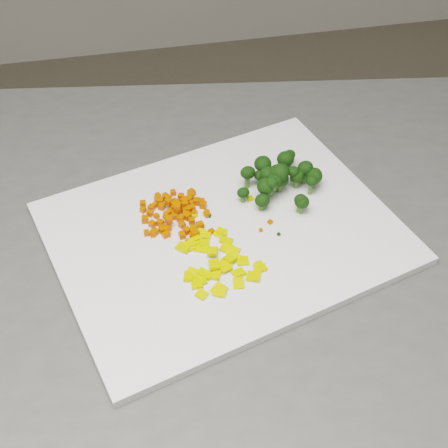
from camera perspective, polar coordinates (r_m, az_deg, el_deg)
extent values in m
cube|color=#4F4F4C|center=(1.16, 0.52, -15.83)|extent=(1.03, 0.79, 0.90)
cube|color=white|center=(0.78, 0.00, -0.80)|extent=(0.48, 0.42, 0.01)
cube|color=#CC3E02|center=(0.77, -3.83, -1.06)|extent=(0.01, 0.01, 0.01)
cube|color=#CC3E02|center=(0.78, -5.76, -0.14)|extent=(0.01, 0.01, 0.01)
cube|color=#CC3E02|center=(0.80, -4.70, 1.87)|extent=(0.01, 0.01, 0.01)
cube|color=#CC3E02|center=(0.79, -3.99, 0.47)|extent=(0.01, 0.01, 0.01)
cube|color=#CC3E02|center=(0.80, -4.50, 1.83)|extent=(0.01, 0.01, 0.01)
cube|color=#CC3E02|center=(0.78, -2.19, -0.11)|extent=(0.01, 0.01, 0.01)
cube|color=#CC3E02|center=(0.77, -7.08, -0.81)|extent=(0.01, 0.01, 0.01)
cube|color=#CC3E02|center=(0.81, -5.89, 2.09)|extent=(0.01, 0.01, 0.01)
cube|color=#CC3E02|center=(0.79, -3.49, 0.82)|extent=(0.01, 0.01, 0.01)
cube|color=#CC3E02|center=(0.80, -2.96, 1.45)|extent=(0.01, 0.01, 0.01)
cube|color=#CC3E02|center=(0.81, -5.20, 2.37)|extent=(0.01, 0.01, 0.01)
cube|color=#CC3E02|center=(0.82, -3.95, 2.53)|extent=(0.01, 0.01, 0.01)
cube|color=#CC3E02|center=(0.80, -3.58, 1.23)|extent=(0.01, 0.01, 0.01)
cube|color=#CC3E02|center=(0.79, -4.53, 0.72)|extent=(0.01, 0.01, 0.01)
cube|color=#CC3E02|center=(0.77, -5.07, 0.39)|extent=(0.01, 0.01, 0.01)
cube|color=#CC3E02|center=(0.78, -5.85, 0.10)|extent=(0.01, 0.01, 0.01)
cube|color=#CC3E02|center=(0.82, -5.38, 2.60)|extent=(0.01, 0.01, 0.01)
cube|color=#CC3E02|center=(0.79, -7.24, 0.51)|extent=(0.01, 0.01, 0.01)
cube|color=#CC3E02|center=(0.80, -4.88, 1.17)|extent=(0.01, 0.01, 0.01)
cube|color=#CC3E02|center=(0.81, -6.32, 1.73)|extent=(0.01, 0.01, 0.01)
cube|color=#CC3E02|center=(0.78, -3.86, -0.07)|extent=(0.01, 0.01, 0.01)
cube|color=#CC3E02|center=(0.77, -2.95, -1.04)|extent=(0.01, 0.01, 0.01)
cube|color=#CC3E02|center=(0.79, -4.53, 0.97)|extent=(0.01, 0.01, 0.01)
cube|color=#CC3E02|center=(0.78, -5.16, -0.41)|extent=(0.01, 0.01, 0.01)
cube|color=#CC3E02|center=(0.77, -2.82, -0.48)|extent=(0.01, 0.01, 0.01)
cube|color=#CC3E02|center=(0.77, -5.65, -0.55)|extent=(0.01, 0.01, 0.01)
cube|color=#CC3E02|center=(0.81, -4.53, 2.06)|extent=(0.01, 0.01, 0.01)
cube|color=#CC3E02|center=(0.77, -5.34, -0.49)|extent=(0.01, 0.01, 0.01)
cube|color=#CC3E02|center=(0.78, -6.58, 0.00)|extent=(0.01, 0.01, 0.01)
cube|color=#CC3E02|center=(0.81, -1.98, 2.10)|extent=(0.01, 0.01, 0.01)
cube|color=#CC3E02|center=(0.77, -5.17, -0.88)|extent=(0.01, 0.01, 0.01)
cube|color=#CC3E02|center=(0.82, -4.67, 2.87)|extent=(0.01, 0.01, 0.01)
cube|color=#CC3E02|center=(0.79, -3.41, 0.72)|extent=(0.01, 0.01, 0.01)
cube|color=#CC3E02|center=(0.79, -2.73, 1.00)|extent=(0.01, 0.01, 0.01)
cube|color=#CC3E02|center=(0.77, -6.51, -0.89)|extent=(0.01, 0.01, 0.01)
cube|color=#CC3E02|center=(0.79, -1.55, 0.88)|extent=(0.01, 0.01, 0.01)
cube|color=#CC3E02|center=(0.78, -5.90, 0.04)|extent=(0.01, 0.01, 0.01)
cube|color=#CC3E02|center=(0.79, -3.29, 1.38)|extent=(0.01, 0.01, 0.01)
cube|color=#CC3E02|center=(0.80, -3.98, 1.71)|extent=(0.01, 0.01, 0.01)
cube|color=#CC3E02|center=(0.77, -2.55, -0.79)|extent=(0.01, 0.01, 0.01)
cube|color=#CC3E02|center=(0.80, -3.83, 1.64)|extent=(0.01, 0.01, 0.01)
cube|color=#CC3E02|center=(0.82, -6.07, 2.61)|extent=(0.01, 0.01, 0.01)
cube|color=#CC3E02|center=(0.78, -5.27, 0.92)|extent=(0.01, 0.01, 0.01)
cube|color=#CC3E02|center=(0.80, -3.52, 1.84)|extent=(0.01, 0.01, 0.01)
cube|color=#CC3E02|center=(0.78, -2.96, 0.27)|extent=(0.01, 0.01, 0.01)
cube|color=#CC3E02|center=(0.81, -2.24, 2.04)|extent=(0.01, 0.01, 0.01)
cube|color=#CC3E02|center=(0.80, -4.62, 1.67)|extent=(0.01, 0.01, 0.01)
cube|color=#CC3E02|center=(0.81, -2.99, 1.92)|extent=(0.01, 0.01, 0.01)
cube|color=#CC3E02|center=(0.80, -1.92, 1.74)|extent=(0.01, 0.01, 0.01)
cube|color=#CC3E02|center=(0.77, -6.33, -0.69)|extent=(0.01, 0.01, 0.01)
cube|color=#CC3E02|center=(0.81, -3.65, 2.07)|extent=(0.01, 0.01, 0.01)
cube|color=#CC3E02|center=(0.79, -4.25, 1.66)|extent=(0.01, 0.01, 0.01)
cube|color=#CC3E02|center=(0.80, -4.33, 1.26)|extent=(0.01, 0.01, 0.01)
cube|color=#CC3E02|center=(0.80, -5.08, 2.04)|extent=(0.01, 0.01, 0.01)
cube|color=#CC3E02|center=(0.78, -5.37, 0.68)|extent=(0.01, 0.01, 0.01)
cube|color=#CC3E02|center=(0.77, -2.68, -0.86)|extent=(0.01, 0.01, 0.01)
cube|color=#CC3E02|center=(0.77, -3.90, -0.93)|extent=(0.01, 0.01, 0.01)
cube|color=#CC3E02|center=(0.80, -5.71, 1.58)|extent=(0.01, 0.01, 0.01)
cube|color=#CC3E02|center=(0.80, -4.10, 1.19)|extent=(0.01, 0.01, 0.01)
cube|color=#CC3E02|center=(0.79, -4.28, 1.37)|extent=(0.01, 0.01, 0.01)
cube|color=#CC3E02|center=(0.81, -4.21, 2.04)|extent=(0.01, 0.01, 0.01)
cube|color=#CC3E02|center=(0.77, -3.39, -0.62)|extent=(0.01, 0.01, 0.01)
cube|color=#CC3E02|center=(0.79, -1.59, 1.07)|extent=(0.01, 0.01, 0.01)
cube|color=#CC3E02|center=(0.81, -7.43, 1.86)|extent=(0.01, 0.01, 0.01)
cube|color=#CC3E02|center=(0.80, -6.65, 1.48)|extent=(0.01, 0.01, 0.01)
cube|color=#CC3E02|center=(0.79, -4.46, 1.54)|extent=(0.01, 0.01, 0.01)
cube|color=#CC3E02|center=(0.79, -6.20, 0.72)|extent=(0.01, 0.01, 0.01)
cube|color=#CC3E02|center=(0.82, -3.05, 2.64)|extent=(0.01, 0.01, 0.01)
cube|color=#CC3E02|center=(0.81, -2.50, 2.07)|extent=(0.01, 0.01, 0.01)
cube|color=#CC3E02|center=(0.81, -3.23, 2.28)|extent=(0.01, 0.01, 0.01)
cube|color=#CC3E02|center=(0.79, -7.24, 0.41)|extent=(0.01, 0.01, 0.01)
cube|color=#CC3E02|center=(0.81, -6.03, 2.27)|extent=(0.01, 0.01, 0.01)
cube|color=#CC3E02|center=(0.80, -7.41, 1.29)|extent=(0.01, 0.01, 0.01)
cube|color=#CC3E02|center=(0.81, -4.79, 1.97)|extent=(0.01, 0.01, 0.01)
cube|color=#CC3E02|center=(0.80, -6.78, 0.98)|extent=(0.01, 0.01, 0.01)
cube|color=#CC3E02|center=(0.79, -4.32, 1.52)|extent=(0.01, 0.01, 0.01)
cube|color=#CC3E02|center=(0.82, -2.99, 2.88)|extent=(0.01, 0.01, 0.01)
cube|color=#CC3E02|center=(0.77, -5.38, -1.01)|extent=(0.01, 0.01, 0.01)
cube|color=#D7BF0B|center=(0.73, 0.07, -3.92)|extent=(0.02, 0.02, 0.00)
cube|color=#D7BF0B|center=(0.77, -0.15, -0.76)|extent=(0.01, 0.01, 0.00)
cube|color=#D7BF0B|center=(0.76, -2.83, -1.63)|extent=(0.02, 0.02, 0.01)
cube|color=#D7BF0B|center=(0.72, -1.72, -4.62)|extent=(0.02, 0.02, 0.01)
cube|color=#D7BF0B|center=(0.73, -2.81, -4.47)|extent=(0.02, 0.02, 0.01)
cube|color=#D7BF0B|center=(0.76, -2.65, -1.54)|extent=(0.02, 0.02, 0.00)
cube|color=#D7BF0B|center=(0.75, -3.70, -2.13)|extent=(0.02, 0.02, 0.01)
cube|color=#D7BF0B|center=(0.71, -2.05, -6.47)|extent=(0.02, 0.02, 0.01)
cube|color=#D7BF0B|center=(0.74, 0.57, -3.16)|extent=(0.02, 0.02, 0.01)
cube|color=#D7BF0B|center=(0.72, -2.30, -5.14)|extent=(0.02, 0.02, 0.01)
cube|color=#D7BF0B|center=(0.75, 0.24, -2.21)|extent=(0.02, 0.02, 0.00)
cube|color=#D7BF0B|center=(0.72, -3.31, -4.80)|extent=(0.01, 0.02, 0.01)
cube|color=#D7BF0B|center=(0.73, 1.34, -4.50)|extent=(0.02, 0.02, 0.01)
cube|color=#D7BF0B|center=(0.71, -0.47, -6.04)|extent=(0.02, 0.02, 0.01)
cube|color=#D7BF0B|center=(0.77, -2.01, -0.88)|extent=(0.02, 0.02, 0.01)
cube|color=#D7BF0B|center=(0.74, 1.15, -3.21)|extent=(0.01, 0.01, 0.01)
cube|color=#D7BF0B|center=(0.72, 2.72, -4.79)|extent=(0.02, 0.02, 0.01)
cube|color=#D7BF0B|center=(0.73, 3.26, -4.02)|extent=(0.02, 0.01, 0.00)
cube|color=#D7BF0B|center=(0.77, -1.74, -1.07)|extent=(0.02, 0.01, 0.01)
cube|color=#D7BF0B|center=(0.72, 1.34, -5.45)|extent=(0.01, 0.02, 0.01)
cube|color=#D7BF0B|center=(0.72, -2.03, -4.66)|extent=(0.02, 0.02, 0.00)
cube|color=#D7BF0B|center=(0.73, -0.89, -3.70)|extent=(0.01, 0.02, 0.01)
cube|color=#D7BF0B|center=(0.76, -3.29, -1.95)|extent=(0.01, 0.02, 0.00)
cube|color=#D7BF0B|center=(0.74, 1.72, -3.38)|extent=(0.02, 0.01, 0.01)
cube|color=#D7BF0B|center=(0.77, -0.41, -0.79)|extent=(0.02, 0.02, 0.00)
cube|color=#D7BF0B|center=(0.75, -3.15, -2.06)|extent=(0.01, 0.02, 0.01)
cube|color=#D7BF0B|center=(0.76, 0.19, -1.54)|extent=(0.02, 0.02, 0.01)
cube|color=#D7BF0B|center=(0.75, -2.03, -2.26)|extent=(0.02, 0.02, 0.01)
cube|color=#D7BF0B|center=(0.72, -2.49, -5.55)|extent=(0.01, 0.01, 0.00)
cube|color=#D7BF0B|center=(0.71, -0.42, -6.29)|extent=(0.02, 0.02, 0.01)
cube|color=#D7BF0B|center=(0.74, 0.73, -2.85)|extent=(0.01, 0.02, 0.01)
cube|color=#D7BF0B|center=(0.73, 3.38, -3.87)|extent=(0.01, 0.02, 0.01)
cube|color=#D7BF0B|center=(0.72, -0.69, -4.65)|extent=(0.02, 0.02, 0.01)
cube|color=#D7BF0B|center=(0.74, 0.20, -3.60)|extent=(0.02, 0.02, 0.01)
cube|color=#D7BF0B|center=(0.75, 0.88, -2.43)|extent=(0.02, 0.02, 0.01)
cube|color=#D7BF0B|center=(0.74, -1.05, -2.51)|extent=(0.02, 0.02, 0.01)
cube|color=#D7BF0B|center=(0.76, -1.77, -1.78)|extent=(0.01, 0.02, 0.01)
cube|color=#CC3E02|center=(0.82, 1.61, 2.94)|extent=(0.01, 0.01, 0.00)
cube|color=#D7BF0B|center=(0.79, -2.78, 0.77)|extent=(0.01, 0.01, 0.00)
cube|color=#CC3E02|center=(0.76, -3.34, -1.57)|extent=(0.01, 0.01, 0.00)
cube|color=black|center=(0.79, -1.38, 0.78)|extent=(0.01, 0.01, 0.00)
cube|color=#D7BF0B|center=(0.80, -4.59, 1.02)|extent=(0.01, 0.01, 0.00)
cube|color=#CC3E02|center=(0.78, 4.24, 0.19)|extent=(0.01, 0.01, 0.00)
cube|color=#D7BF0B|center=(0.79, -1.77, 0.92)|extent=(0.01, 0.01, 0.00)
cube|color=#D7BF0B|center=(0.81, 2.41, 2.35)|extent=(0.01, 0.01, 0.00)
cube|color=#D7BF0B|center=(0.77, -0.35, -0.79)|extent=(0.01, 0.01, 0.00)
cube|color=#D7BF0B|center=(0.76, -2.53, -1.35)|extent=(0.01, 0.01, 0.01)
cube|color=black|center=(0.77, 5.03, -0.93)|extent=(0.00, 0.00, 0.00)
cube|color=#CC3E02|center=(0.77, 3.38, -0.56)|extent=(0.00, 0.00, 0.00)
cube|color=#CC3E02|center=(0.77, -1.15, -0.67)|extent=(0.01, 0.01, 0.00)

